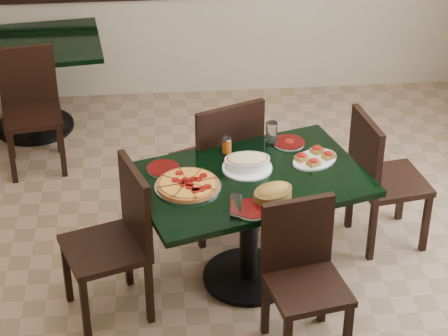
{
  "coord_description": "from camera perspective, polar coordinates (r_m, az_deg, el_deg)",
  "views": [
    {
      "loc": [
        -0.25,
        -4.18,
        3.46
      ],
      "look_at": [
        0.11,
        0.0,
        0.88
      ],
      "focal_mm": 70.0,
      "sensor_mm": 36.0,
      "label": 1
    }
  ],
  "objects": [
    {
      "name": "floor",
      "position": [
        5.43,
        -1.16,
        -8.04
      ],
      "size": [
        5.5,
        5.5,
        0.0
      ],
      "primitive_type": "plane",
      "color": "#8B6A50",
      "rests_on": "ground"
    },
    {
      "name": "room_shell",
      "position": [
        6.46,
        6.89,
        10.56
      ],
      "size": [
        5.5,
        5.5,
        5.5
      ],
      "color": "white",
      "rests_on": "floor"
    },
    {
      "name": "main_table",
      "position": [
        5.19,
        1.68,
        -2.31
      ],
      "size": [
        1.52,
        1.2,
        0.75
      ],
      "rotation": [
        0.0,
        0.0,
        0.3
      ],
      "color": "black",
      "rests_on": "floor"
    },
    {
      "name": "back_table",
      "position": [
        7.09,
        -12.69,
        6.3
      ],
      "size": [
        1.25,
        0.97,
        0.75
      ],
      "rotation": [
        0.0,
        0.0,
        0.12
      ],
      "color": "black",
      "rests_on": "floor"
    },
    {
      "name": "chair_far",
      "position": [
        5.63,
        -0.15,
        0.6
      ],
      "size": [
        0.61,
        0.61,
        1.0
      ],
      "rotation": [
        0.0,
        0.0,
        3.53
      ],
      "color": "black",
      "rests_on": "floor"
    },
    {
      "name": "chair_near",
      "position": [
        4.82,
        5.17,
        -6.59
      ],
      "size": [
        0.49,
        0.49,
        0.88
      ],
      "rotation": [
        0.0,
        0.0,
        0.21
      ],
      "color": "black",
      "rests_on": "floor"
    },
    {
      "name": "chair_right",
      "position": [
        5.65,
        10.1,
        -0.36
      ],
      "size": [
        0.5,
        0.5,
        0.93
      ],
      "rotation": [
        0.0,
        0.0,
        1.74
      ],
      "color": "black",
      "rests_on": "floor"
    },
    {
      "name": "chair_left",
      "position": [
        5.03,
        -6.9,
        -4.32
      ],
      "size": [
        0.56,
        0.56,
        0.95
      ],
      "rotation": [
        0.0,
        0.0,
        -1.23
      ],
      "color": "black",
      "rests_on": "floor"
    },
    {
      "name": "back_chair_near",
      "position": [
        6.61,
        -12.53,
        4.23
      ],
      "size": [
        0.49,
        0.49,
        0.91
      ],
      "rotation": [
        0.0,
        0.0,
        0.16
      ],
      "color": "black",
      "rests_on": "floor"
    },
    {
      "name": "pepperoni_pizza",
      "position": [
        4.99,
        -2.38,
        -1.1
      ],
      "size": [
        0.38,
        0.38,
        0.04
      ],
      "rotation": [
        0.0,
        0.0,
        0.23
      ],
      "color": "silver",
      "rests_on": "main_table"
    },
    {
      "name": "lasagna_casserole",
      "position": [
        5.15,
        1.53,
        0.39
      ],
      "size": [
        0.3,
        0.3,
        0.09
      ],
      "rotation": [
        0.0,
        0.0,
        0.02
      ],
      "color": "white",
      "rests_on": "main_table"
    },
    {
      "name": "bread_basket",
      "position": [
        4.88,
        3.22,
        -1.64
      ],
      "size": [
        0.29,
        0.27,
        0.1
      ],
      "rotation": [
        0.0,
        0.0,
        0.55
      ],
      "color": "brown",
      "rests_on": "main_table"
    },
    {
      "name": "bruschetta_platter",
      "position": [
        5.26,
        5.96,
        0.69
      ],
      "size": [
        0.37,
        0.34,
        0.05
      ],
      "rotation": [
        0.0,
        0.0,
        0.58
      ],
      "color": "white",
      "rests_on": "main_table"
    },
    {
      "name": "side_plate_near",
      "position": [
        4.8,
        1.85,
        -2.71
      ],
      "size": [
        0.2,
        0.2,
        0.02
      ],
      "rotation": [
        0.0,
        0.0,
        0.29
      ],
      "color": "white",
      "rests_on": "main_table"
    },
    {
      "name": "side_plate_far_r",
      "position": [
        5.44,
        4.27,
        1.67
      ],
      "size": [
        0.2,
        0.2,
        0.03
      ],
      "rotation": [
        0.0,
        0.0,
        0.33
      ],
      "color": "white",
      "rests_on": "main_table"
    },
    {
      "name": "side_plate_far_l",
      "position": [
        5.17,
        -3.99,
        -0.04
      ],
      "size": [
        0.2,
        0.2,
        0.02
      ],
      "rotation": [
        0.0,
        0.0,
        -0.0
      ],
      "color": "white",
      "rests_on": "main_table"
    },
    {
      "name": "napkin_setting",
      "position": [
        4.84,
        2.32,
        -2.5
      ],
      "size": [
        0.21,
        0.21,
        0.01
      ],
      "rotation": [
        0.0,
        0.0,
        0.79
      ],
      "color": "white",
      "rests_on": "main_table"
    },
    {
      "name": "water_glass_a",
      "position": [
        5.39,
        3.12,
        2.25
      ],
      "size": [
        0.07,
        0.07,
        0.15
      ],
      "primitive_type": "cylinder",
      "color": "white",
      "rests_on": "main_table"
    },
    {
      "name": "water_glass_b",
      "position": [
        4.71,
        0.77,
        -2.54
      ],
      "size": [
        0.06,
        0.06,
        0.14
      ],
      "primitive_type": "cylinder",
      "color": "white",
      "rests_on": "main_table"
    },
    {
      "name": "pepper_shaker",
      "position": [
        5.31,
        0.19,
        1.51
      ],
      "size": [
        0.06,
        0.06,
        0.1
      ],
      "color": "#C24B14",
      "rests_on": "main_table"
    }
  ]
}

